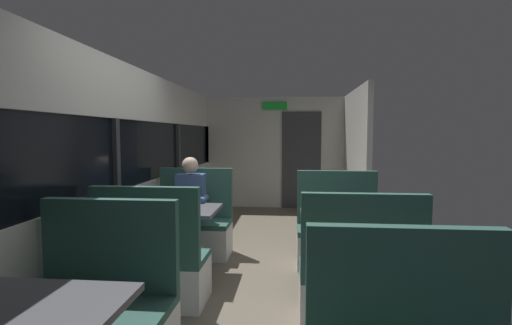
# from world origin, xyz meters

# --- Properties ---
(ground_plane) EXTENTS (3.30, 9.20, 0.02)m
(ground_plane) POSITION_xyz_m (0.00, 0.00, -0.01)
(ground_plane) COLOR #665B4C
(carriage_window_panel_left) EXTENTS (0.09, 8.48, 2.30)m
(carriage_window_panel_left) POSITION_xyz_m (-1.45, 0.00, 1.11)
(carriage_window_panel_left) COLOR beige
(carriage_window_panel_left) RESTS_ON ground_plane
(carriage_end_bulkhead) EXTENTS (2.90, 0.11, 2.30)m
(carriage_end_bulkhead) POSITION_xyz_m (0.06, 4.19, 1.14)
(carriage_end_bulkhead) COLOR beige
(carriage_end_bulkhead) RESTS_ON ground_plane
(carriage_aisle_panel_right) EXTENTS (0.08, 2.40, 2.30)m
(carriage_aisle_panel_right) POSITION_xyz_m (1.45, 3.00, 1.15)
(carriage_aisle_panel_right) COLOR beige
(carriage_aisle_panel_right) RESTS_ON ground_plane
(bench_near_window_facing_entry) EXTENTS (0.95, 0.50, 1.10)m
(bench_near_window_facing_entry) POSITION_xyz_m (-0.89, -1.39, 0.33)
(bench_near_window_facing_entry) COLOR silver
(bench_near_window_facing_entry) RESTS_ON ground_plane
(dining_table_mid_window) EXTENTS (0.90, 0.70, 0.74)m
(dining_table_mid_window) POSITION_xyz_m (-0.89, 0.26, 0.64)
(dining_table_mid_window) COLOR #9E9EA3
(dining_table_mid_window) RESTS_ON ground_plane
(bench_mid_window_facing_end) EXTENTS (0.95, 0.50, 1.10)m
(bench_mid_window_facing_end) POSITION_xyz_m (-0.89, -0.44, 0.33)
(bench_mid_window_facing_end) COLOR silver
(bench_mid_window_facing_end) RESTS_ON ground_plane
(bench_mid_window_facing_entry) EXTENTS (0.95, 0.50, 1.10)m
(bench_mid_window_facing_entry) POSITION_xyz_m (-0.89, 0.96, 0.33)
(bench_mid_window_facing_entry) COLOR silver
(bench_mid_window_facing_entry) RESTS_ON ground_plane
(dining_table_rear_aisle) EXTENTS (0.90, 0.70, 0.74)m
(dining_table_rear_aisle) POSITION_xyz_m (0.89, 0.06, 0.64)
(dining_table_rear_aisle) COLOR #9E9EA3
(dining_table_rear_aisle) RESTS_ON ground_plane
(bench_rear_aisle_facing_end) EXTENTS (0.95, 0.50, 1.10)m
(bench_rear_aisle_facing_end) POSITION_xyz_m (0.89, -0.64, 0.33)
(bench_rear_aisle_facing_end) COLOR silver
(bench_rear_aisle_facing_end) RESTS_ON ground_plane
(bench_rear_aisle_facing_entry) EXTENTS (0.95, 0.50, 1.10)m
(bench_rear_aisle_facing_entry) POSITION_xyz_m (0.89, 0.76, 0.33)
(bench_rear_aisle_facing_entry) COLOR silver
(bench_rear_aisle_facing_entry) RESTS_ON ground_plane
(seated_passenger) EXTENTS (0.47, 0.55, 1.26)m
(seated_passenger) POSITION_xyz_m (-0.89, 0.89, 0.54)
(seated_passenger) COLOR #26262D
(seated_passenger) RESTS_ON ground_plane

